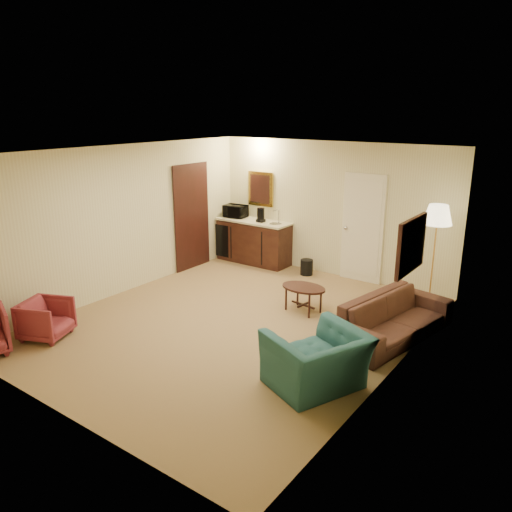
% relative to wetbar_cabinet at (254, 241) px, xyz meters
% --- Properties ---
extents(ground, '(6.00, 6.00, 0.00)m').
position_rel_wetbar_cabinet_xyz_m(ground, '(1.65, -2.72, -0.46)').
color(ground, '#977B4D').
rests_on(ground, ground).
extents(room_walls, '(5.02, 6.01, 2.61)m').
position_rel_wetbar_cabinet_xyz_m(room_walls, '(1.55, -1.95, 1.26)').
color(room_walls, beige).
rests_on(room_walls, ground).
extents(wetbar_cabinet, '(1.64, 0.58, 0.92)m').
position_rel_wetbar_cabinet_xyz_m(wetbar_cabinet, '(0.00, 0.00, 0.00)').
color(wetbar_cabinet, '#391E12').
rests_on(wetbar_cabinet, ground).
extents(sofa, '(0.99, 2.15, 0.81)m').
position_rel_wetbar_cabinet_xyz_m(sofa, '(3.78, -1.81, -0.05)').
color(sofa, black).
rests_on(sofa, ground).
extents(teal_armchair, '(1.06, 1.25, 0.93)m').
position_rel_wetbar_cabinet_xyz_m(teal_armchair, '(3.55, -3.62, 0.01)').
color(teal_armchair, '#225155').
rests_on(teal_armchair, ground).
extents(rose_chair_near, '(0.76, 0.78, 0.63)m').
position_rel_wetbar_cabinet_xyz_m(rose_chair_near, '(-0.25, -4.72, -0.15)').
color(rose_chair_near, maroon).
rests_on(rose_chair_near, ground).
extents(coffee_table, '(0.81, 0.61, 0.43)m').
position_rel_wetbar_cabinet_xyz_m(coffee_table, '(2.25, -1.72, -0.25)').
color(coffee_table, black).
rests_on(coffee_table, ground).
extents(floor_lamp, '(0.50, 0.50, 1.74)m').
position_rel_wetbar_cabinet_xyz_m(floor_lamp, '(3.85, -0.32, 0.41)').
color(floor_lamp, gold).
rests_on(floor_lamp, ground).
extents(waste_bin, '(0.26, 0.26, 0.31)m').
position_rel_wetbar_cabinet_xyz_m(waste_bin, '(1.35, -0.07, -0.31)').
color(waste_bin, black).
rests_on(waste_bin, ground).
extents(microwave, '(0.50, 0.31, 0.33)m').
position_rel_wetbar_cabinet_xyz_m(microwave, '(-0.50, 0.01, 0.62)').
color(microwave, black).
rests_on(microwave, wetbar_cabinet).
extents(coffee_maker, '(0.17, 0.17, 0.29)m').
position_rel_wetbar_cabinet_xyz_m(coffee_maker, '(0.21, -0.04, 0.60)').
color(coffee_maker, black).
rests_on(coffee_maker, wetbar_cabinet).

